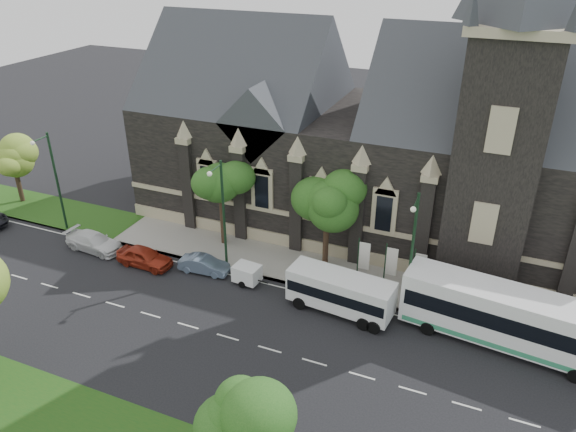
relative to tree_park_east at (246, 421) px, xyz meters
The scene contains 19 objects.
ground 12.10m from the tree_park_east, 123.52° to the left, with size 160.00×160.00×0.00m, color black.
sidewalk 20.33m from the tree_park_east, 108.16° to the left, with size 80.00×5.00×0.15m, color gray.
museum 28.35m from the tree_park_east, 92.16° to the left, with size 40.00×17.70×29.90m.
tree_park_east is the anchor object (origin of this frame).
tree_walk_right 20.29m from the tree_park_east, 98.42° to the left, with size 4.08×4.08×7.80m.
tree_walk_left 23.36m from the tree_park_east, 120.87° to the left, with size 3.91×3.91×7.64m.
tree_walk_far 39.20m from the tree_park_east, 150.16° to the left, with size 3.40×3.40×6.28m.
street_lamp_near 16.86m from the tree_park_east, 76.89° to the left, with size 0.36×1.88×9.00m.
street_lamp_mid 19.32m from the tree_park_east, 121.79° to the left, with size 0.36×1.88×9.00m.
street_lamp_far 30.90m from the tree_park_east, 147.90° to the left, with size 0.36×1.88×9.00m.
banner_flag_left 18.46m from the tree_park_east, 89.65° to the left, with size 0.90×0.10×4.00m.
banner_flag_center 18.58m from the tree_park_east, 83.43° to the left, with size 0.90×0.10×4.00m.
banner_flag_right 18.91m from the tree_park_east, 77.35° to the left, with size 0.90×0.10×4.00m.
tour_coach 18.90m from the tree_park_east, 55.77° to the left, with size 13.70×4.35×3.93m.
shuttle_bus 15.13m from the tree_park_east, 91.29° to the left, with size 7.49×3.20×2.82m.
box_trailer 17.65m from the tree_park_east, 116.81° to the left, with size 2.82×1.66×1.48m.
sedan 19.66m from the tree_park_east, 126.68° to the left, with size 1.38×3.97×1.31m, color slate.
car_far_red 22.09m from the tree_park_east, 138.39° to the left, with size 1.84×4.56×1.56m, color #9B2916.
car_far_white 26.47m from the tree_park_east, 145.47° to the left, with size 2.05×5.05×1.47m, color silver.
Camera 1 is at (14.33, -24.03, 23.27)m, focal length 33.96 mm.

